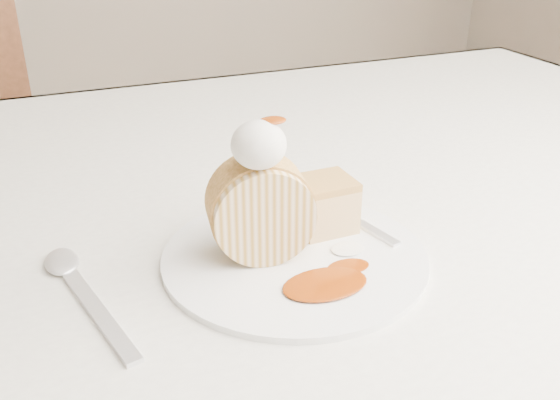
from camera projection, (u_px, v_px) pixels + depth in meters
name	position (u px, v px, depth m)	size (l,w,h in m)	color
table	(278.00, 243.00, 0.77)	(1.40, 0.90, 0.75)	silver
plate	(294.00, 257.00, 0.56)	(0.24, 0.24, 0.01)	white
roulade_slice	(261.00, 210.00, 0.54)	(0.09, 0.09, 0.05)	beige
cake_chunk	(324.00, 207.00, 0.59)	(0.05, 0.05, 0.04)	tan
whipped_cream	(259.00, 145.00, 0.50)	(0.05, 0.05, 0.04)	white
caramel_drizzle	(273.00, 114.00, 0.50)	(0.02, 0.02, 0.01)	#7F2C05
caramel_pool	(325.00, 284.00, 0.51)	(0.07, 0.05, 0.00)	#7F2C05
fork	(360.00, 223.00, 0.61)	(0.02, 0.14, 0.00)	silver
spoon	(99.00, 314.00, 0.49)	(0.03, 0.17, 0.00)	silver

